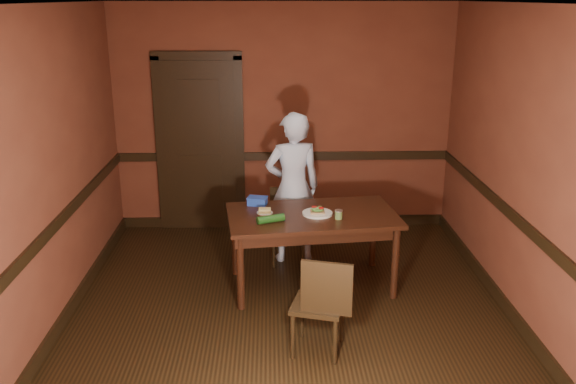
{
  "coord_description": "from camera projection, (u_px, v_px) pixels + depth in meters",
  "views": [
    {
      "loc": [
        -0.16,
        -4.93,
        2.75
      ],
      "look_at": [
        0.0,
        0.35,
        1.05
      ],
      "focal_mm": 38.0,
      "sensor_mm": 36.0,
      "label": 1
    }
  ],
  "objects": [
    {
      "name": "wall_left",
      "position": [
        49.0,
        173.0,
        5.07
      ],
      "size": [
        0.02,
        4.5,
        2.7
      ],
      "primitive_type": "cube",
      "color": "brown",
      "rests_on": "ground"
    },
    {
      "name": "chair_near",
      "position": [
        318.0,
        302.0,
        4.84
      ],
      "size": [
        0.49,
        0.49,
        0.86
      ],
      "primitive_type": null,
      "rotation": [
        0.0,
        0.0,
        2.87
      ],
      "color": "black",
      "rests_on": "floor"
    },
    {
      "name": "wall_back",
      "position": [
        283.0,
        119.0,
        7.26
      ],
      "size": [
        4.0,
        0.02,
        2.7
      ],
      "primitive_type": "cube",
      "color": "brown",
      "rests_on": "ground"
    },
    {
      "name": "sandwich_plate",
      "position": [
        317.0,
        212.0,
        5.83
      ],
      "size": [
        0.29,
        0.29,
        0.07
      ],
      "rotation": [
        0.0,
        0.0,
        0.17
      ],
      "color": "white",
      "rests_on": "dining_table"
    },
    {
      "name": "dado_back",
      "position": [
        283.0,
        156.0,
        7.39
      ],
      "size": [
        4.0,
        0.03,
        0.1
      ],
      "primitive_type": "cube",
      "color": "black",
      "rests_on": "ground"
    },
    {
      "name": "chair_far",
      "position": [
        290.0,
        228.0,
        6.48
      ],
      "size": [
        0.43,
        0.43,
        0.8
      ],
      "primitive_type": null,
      "rotation": [
        0.0,
        0.0,
        -0.17
      ],
      "color": "black",
      "rests_on": "floor"
    },
    {
      "name": "wall_right",
      "position": [
        524.0,
        169.0,
        5.18
      ],
      "size": [
        0.02,
        4.5,
        2.7
      ],
      "primitive_type": "cube",
      "color": "brown",
      "rests_on": "ground"
    },
    {
      "name": "baseboard_back",
      "position": [
        284.0,
        221.0,
        7.64
      ],
      "size": [
        4.0,
        0.03,
        0.12
      ],
      "primitive_type": "cube",
      "color": "black",
      "rests_on": "ground"
    },
    {
      "name": "baseboard_left",
      "position": [
        68.0,
        311.0,
        5.46
      ],
      "size": [
        0.03,
        4.5,
        0.12
      ],
      "primitive_type": "cube",
      "color": "black",
      "rests_on": "ground"
    },
    {
      "name": "cheese_saucer",
      "position": [
        265.0,
        211.0,
        5.86
      ],
      "size": [
        0.15,
        0.15,
        0.05
      ],
      "rotation": [
        0.0,
        0.0,
        0.18
      ],
      "color": "white",
      "rests_on": "dining_table"
    },
    {
      "name": "dado_left",
      "position": [
        57.0,
        223.0,
        5.2
      ],
      "size": [
        0.03,
        4.5,
        0.1
      ],
      "primitive_type": "cube",
      "color": "black",
      "rests_on": "ground"
    },
    {
      "name": "door",
      "position": [
        200.0,
        142.0,
        7.28
      ],
      "size": [
        1.05,
        0.07,
        2.2
      ],
      "color": "black",
      "rests_on": "ground"
    },
    {
      "name": "wrapped_veg",
      "position": [
        271.0,
        219.0,
        5.61
      ],
      "size": [
        0.27,
        0.16,
        0.07
      ],
      "primitive_type": "cylinder",
      "rotation": [
        0.0,
        1.57,
        0.37
      ],
      "color": "#194715",
      "rests_on": "dining_table"
    },
    {
      "name": "ceiling",
      "position": [
        289.0,
        3.0,
        4.71
      ],
      "size": [
        4.0,
        4.5,
        0.01
      ],
      "primitive_type": "cube",
      "color": "beige",
      "rests_on": "ground"
    },
    {
      "name": "dado_right",
      "position": [
        516.0,
        219.0,
        5.32
      ],
      "size": [
        0.03,
        4.5,
        0.1
      ],
      "primitive_type": "cube",
      "color": "black",
      "rests_on": "ground"
    },
    {
      "name": "baseboard_right",
      "position": [
        506.0,
        305.0,
        5.57
      ],
      "size": [
        0.03,
        4.5,
        0.12
      ],
      "primitive_type": "cube",
      "color": "black",
      "rests_on": "ground"
    },
    {
      "name": "food_tub",
      "position": [
        257.0,
        201.0,
        6.09
      ],
      "size": [
        0.22,
        0.17,
        0.08
      ],
      "rotation": [
        0.0,
        0.0,
        -0.23
      ],
      "color": "blue",
      "rests_on": "dining_table"
    },
    {
      "name": "dining_table",
      "position": [
        312.0,
        250.0,
        5.97
      ],
      "size": [
        1.71,
        1.09,
        0.76
      ],
      "primitive_type": "cube",
      "rotation": [
        0.0,
        0.0,
        0.12
      ],
      "color": "black",
      "rests_on": "floor"
    },
    {
      "name": "person",
      "position": [
        293.0,
        188.0,
        6.45
      ],
      "size": [
        0.66,
        0.5,
        1.63
      ],
      "primitive_type": "imported",
      "rotation": [
        0.0,
        0.0,
        3.33
      ],
      "color": "silver",
      "rests_on": "floor"
    },
    {
      "name": "sauce_jar",
      "position": [
        339.0,
        214.0,
        5.71
      ],
      "size": [
        0.07,
        0.07,
        0.09
      ],
      "rotation": [
        0.0,
        0.0,
        0.01
      ],
      "color": "#618643",
      "rests_on": "dining_table"
    },
    {
      "name": "floor",
      "position": [
        289.0,
        314.0,
        5.54
      ],
      "size": [
        4.0,
        4.5,
        0.01
      ],
      "primitive_type": "cube",
      "color": "black",
      "rests_on": "ground"
    },
    {
      "name": "wall_front",
      "position": [
        304.0,
        296.0,
        2.98
      ],
      "size": [
        4.0,
        0.02,
        2.7
      ],
      "primitive_type": "cube",
      "color": "brown",
      "rests_on": "ground"
    }
  ]
}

